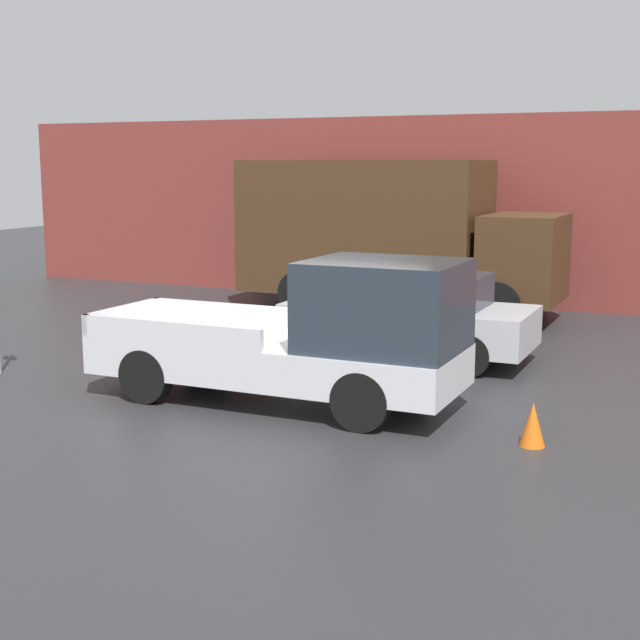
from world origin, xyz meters
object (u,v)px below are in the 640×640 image
at_px(pickup_truck, 315,338).
at_px(car, 411,315).
at_px(delivery_truck, 387,232).
at_px(newspaper_box, 510,286).
at_px(traffic_cone, 533,424).

relative_size(pickup_truck, car, 1.26).
relative_size(delivery_truck, newspaper_box, 6.50).
bearing_deg(pickup_truck, car, 86.29).
distance_m(delivery_truck, traffic_cone, 10.20).
bearing_deg(traffic_cone, car, 126.07).
relative_size(newspaper_box, traffic_cone, 2.00).
xyz_separation_m(pickup_truck, car, (0.23, 3.60, -0.21)).
distance_m(pickup_truck, delivery_truck, 8.37).
bearing_deg(newspaper_box, car, -93.29).
height_order(pickup_truck, car, pickup_truck).
bearing_deg(traffic_cone, newspaper_box, 104.19).
height_order(pickup_truck, traffic_cone, pickup_truck).
xyz_separation_m(car, newspaper_box, (0.37, 6.36, -0.24)).
bearing_deg(delivery_truck, pickup_truck, -76.89).
xyz_separation_m(delivery_truck, traffic_cone, (5.15, -8.65, -1.63)).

